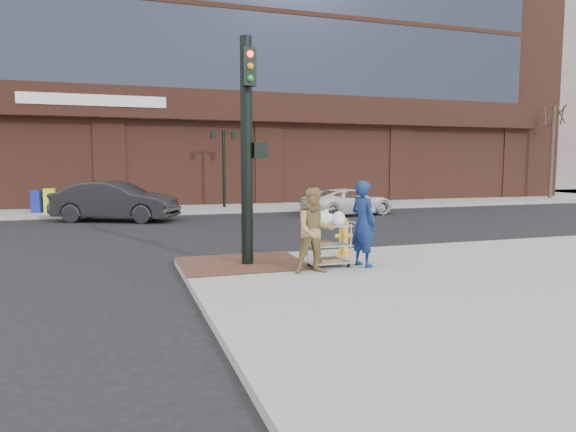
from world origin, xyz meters
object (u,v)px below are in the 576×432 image
object	(u,v)px
traffic_signal_pole	(248,144)
lamp_post	(224,160)
fire_hydrant	(344,236)
utility_cart	(329,241)
pedestrian_tan	(315,231)
sedan_dark	(115,201)
woman_blue	(363,224)
minivan_white	(349,202)

from	to	relation	value
traffic_signal_pole	lamp_post	bearing A→B (deg)	80.76
fire_hydrant	utility_cart	bearing A→B (deg)	-127.32
pedestrian_tan	sedan_dark	world-z (taller)	pedestrian_tan
lamp_post	fire_hydrant	size ratio (longest dim) A/B	4.27
woman_blue	utility_cart	distance (m)	0.86
lamp_post	pedestrian_tan	bearing A→B (deg)	-94.83
lamp_post	pedestrian_tan	xyz separation A→B (m)	(-1.40, -16.57, -1.59)
utility_cart	fire_hydrant	bearing A→B (deg)	52.68
sedan_dark	utility_cart	size ratio (longest dim) A/B	4.05
traffic_signal_pole	pedestrian_tan	xyz separation A→B (m)	(1.08, -1.34, -1.80)
lamp_post	sedan_dark	size ratio (longest dim) A/B	0.79
traffic_signal_pole	woman_blue	xyz separation A→B (m)	(2.33, -1.03, -1.73)
woman_blue	sedan_dark	distance (m)	13.52
traffic_signal_pole	pedestrian_tan	distance (m)	2.49
pedestrian_tan	sedan_dark	size ratio (longest dim) A/B	0.35
utility_cart	fire_hydrant	xyz separation A→B (m)	(0.89, 1.16, -0.09)
traffic_signal_pole	utility_cart	bearing A→B (deg)	-28.96
fire_hydrant	lamp_post	bearing A→B (deg)	89.96
sedan_dark	utility_cart	xyz separation A→B (m)	(4.46, -12.32, -0.12)
woman_blue	fire_hydrant	distance (m)	1.40
woman_blue	sedan_dark	size ratio (longest dim) A/B	0.37
sedan_dark	utility_cart	world-z (taller)	sedan_dark
lamp_post	traffic_signal_pole	bearing A→B (deg)	-99.24
traffic_signal_pole	sedan_dark	size ratio (longest dim) A/B	0.98
woman_blue	utility_cart	world-z (taller)	woman_blue
lamp_post	sedan_dark	xyz separation A→B (m)	(-5.35, -3.78, -1.78)
minivan_white	fire_hydrant	world-z (taller)	minivan_white
pedestrian_tan	fire_hydrant	bearing A→B (deg)	54.79
lamp_post	utility_cart	bearing A→B (deg)	-93.19
lamp_post	woman_blue	distance (m)	16.32
woman_blue	utility_cart	size ratio (longest dim) A/B	1.51
utility_cart	fire_hydrant	distance (m)	1.46
utility_cart	traffic_signal_pole	bearing A→B (deg)	151.04
fire_hydrant	traffic_signal_pole	bearing A→B (deg)	-173.35
traffic_signal_pole	woman_blue	world-z (taller)	traffic_signal_pole
traffic_signal_pole	sedan_dark	xyz separation A→B (m)	(-2.88, 11.44, -1.99)
woman_blue	lamp_post	bearing A→B (deg)	-17.75
pedestrian_tan	sedan_dark	distance (m)	13.39
lamp_post	utility_cart	world-z (taller)	lamp_post
traffic_signal_pole	utility_cart	distance (m)	2.78
pedestrian_tan	woman_blue	bearing A→B (deg)	19.39
minivan_white	fire_hydrant	bearing A→B (deg)	143.00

